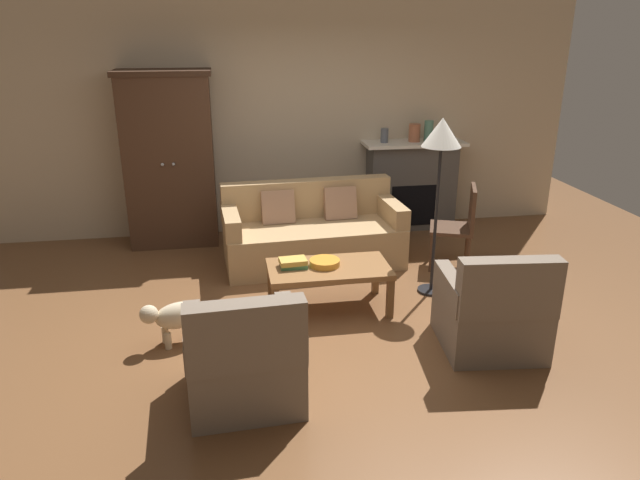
% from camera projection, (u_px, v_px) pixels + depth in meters
% --- Properties ---
extents(ground_plane, '(9.60, 9.60, 0.00)m').
position_uv_depth(ground_plane, '(321.00, 317.00, 5.26)').
color(ground_plane, brown).
extents(back_wall, '(7.20, 0.10, 2.80)m').
position_uv_depth(back_wall, '(286.00, 118.00, 7.14)').
color(back_wall, beige).
rests_on(back_wall, ground).
extents(fireplace, '(1.26, 0.48, 1.12)m').
position_uv_depth(fireplace, '(411.00, 184.00, 7.43)').
color(fireplace, '#4C4947').
rests_on(fireplace, ground).
extents(armoire, '(1.06, 0.57, 2.01)m').
position_uv_depth(armoire, '(170.00, 160.00, 6.75)').
color(armoire, '#472D1E').
rests_on(armoire, ground).
extents(couch, '(1.96, 0.96, 0.86)m').
position_uv_depth(couch, '(312.00, 234.00, 6.40)').
color(couch, tan).
rests_on(couch, ground).
extents(coffee_table, '(1.10, 0.60, 0.42)m').
position_uv_depth(coffee_table, '(329.00, 272.00, 5.30)').
color(coffee_table, olive).
rests_on(coffee_table, ground).
extents(fruit_bowl, '(0.28, 0.28, 0.06)m').
position_uv_depth(fruit_bowl, '(325.00, 263.00, 5.30)').
color(fruit_bowl, orange).
rests_on(fruit_bowl, coffee_table).
extents(book_stack, '(0.26, 0.19, 0.08)m').
position_uv_depth(book_stack, '(293.00, 263.00, 5.26)').
color(book_stack, '#427A4C').
rests_on(book_stack, coffee_table).
extents(mantel_vase_slate, '(0.09, 0.09, 0.17)m').
position_uv_depth(mantel_vase_slate, '(384.00, 135.00, 7.13)').
color(mantel_vase_slate, '#565B66').
rests_on(mantel_vase_slate, fireplace).
extents(mantel_vase_terracotta, '(0.14, 0.14, 0.22)m').
position_uv_depth(mantel_vase_terracotta, '(414.00, 133.00, 7.18)').
color(mantel_vase_terracotta, '#A86042').
rests_on(mantel_vase_terracotta, fireplace).
extents(mantel_vase_jade, '(0.11, 0.11, 0.25)m').
position_uv_depth(mantel_vase_jade, '(429.00, 131.00, 7.20)').
color(mantel_vase_jade, slate).
rests_on(mantel_vase_jade, fireplace).
extents(armchair_near_left, '(0.82, 0.81, 0.88)m').
position_uv_depth(armchair_near_left, '(245.00, 361.00, 3.99)').
color(armchair_near_left, '#756656').
rests_on(armchair_near_left, ground).
extents(armchair_near_right, '(0.85, 0.84, 0.88)m').
position_uv_depth(armchair_near_right, '(492.00, 313.00, 4.66)').
color(armchair_near_right, '#756656').
rests_on(armchair_near_right, ground).
extents(side_chair_wooden, '(0.57, 0.57, 0.90)m').
position_uv_depth(side_chair_wooden, '(460.00, 222.00, 6.19)').
color(side_chair_wooden, '#472D1E').
rests_on(side_chair_wooden, ground).
extents(floor_lamp, '(0.36, 0.36, 1.70)m').
position_uv_depth(floor_lamp, '(441.00, 143.00, 5.27)').
color(floor_lamp, black).
rests_on(floor_lamp, ground).
extents(dog, '(0.56, 0.30, 0.39)m').
position_uv_depth(dog, '(176.00, 316.00, 4.75)').
color(dog, beige).
rests_on(dog, ground).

